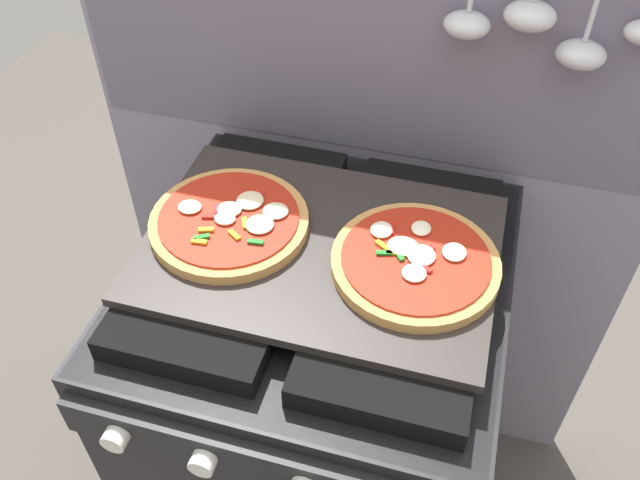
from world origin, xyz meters
The scene contains 5 objects.
kitchen_backsplash centered at (0.00, 0.33, 0.79)m, with size 1.10×0.09×1.55m.
stove centered at (0.00, 0.00, 0.45)m, with size 0.60×0.64×0.90m.
baking_tray centered at (0.00, 0.00, 0.91)m, with size 0.54×0.38×0.02m, color #2D2826.
pizza_left centered at (-0.15, 0.00, 0.93)m, with size 0.25×0.25×0.03m.
pizza_right centered at (0.15, -0.01, 0.93)m, with size 0.25×0.25×0.03m.
Camera 1 is at (0.20, -0.70, 1.64)m, focal length 37.55 mm.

